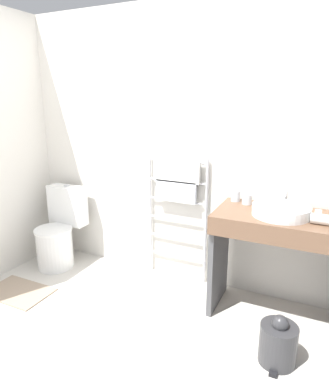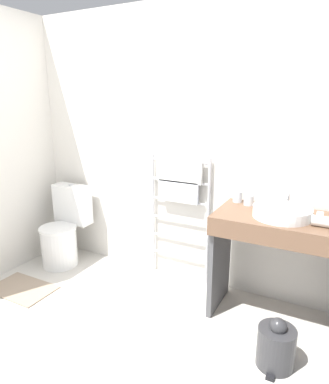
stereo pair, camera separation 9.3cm
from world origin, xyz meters
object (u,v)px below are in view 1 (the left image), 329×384
object	(u,v)px
cup_near_wall	(235,196)
cup_near_edge	(247,199)
sink_basin	(281,210)
trash_bin	(278,343)
toilet	(59,233)
towel_radiator	(176,192)
hair_dryer	(325,219)

from	to	relation	value
cup_near_wall	cup_near_edge	bearing A→B (deg)	-22.02
sink_basin	trash_bin	bearing A→B (deg)	-77.14
cup_near_edge	trash_bin	xyz separation A→B (m)	(0.38, -0.63, -0.73)
toilet	sink_basin	world-z (taller)	sink_basin
towel_radiator	sink_basin	size ratio (longest dim) A/B	2.88
sink_basin	cup_near_edge	size ratio (longest dim) A/B	5.03
toilet	sink_basin	distance (m)	2.14
sink_basin	hair_dryer	world-z (taller)	sink_basin
toilet	hair_dryer	bearing A→B (deg)	-1.40
sink_basin	cup_near_edge	distance (m)	0.33
cup_near_edge	cup_near_wall	bearing A→B (deg)	157.98
toilet	towel_radiator	xyz separation A→B (m)	(1.16, 0.25, 0.50)
sink_basin	cup_near_edge	bearing A→B (deg)	148.00
hair_dryer	trash_bin	distance (m)	0.85
cup_near_wall	toilet	bearing A→B (deg)	-173.01
toilet	cup_near_edge	size ratio (longest dim) A/B	9.96
sink_basin	towel_radiator	bearing A→B (deg)	164.44
towel_radiator	hair_dryer	distance (m)	1.23
sink_basin	cup_near_wall	bearing A→B (deg)	150.50
cup_near_wall	hair_dryer	xyz separation A→B (m)	(0.66, -0.27, -0.01)
sink_basin	hair_dryer	xyz separation A→B (m)	(0.28, -0.05, -0.00)
sink_basin	cup_near_wall	world-z (taller)	cup_near_wall
cup_near_wall	cup_near_edge	size ratio (longest dim) A/B	1.09
cup_near_wall	hair_dryer	size ratio (longest dim) A/B	0.41
towel_radiator	hair_dryer	world-z (taller)	towel_radiator
towel_radiator	toilet	bearing A→B (deg)	-167.96
towel_radiator	trash_bin	size ratio (longest dim) A/B	3.43
cup_near_edge	hair_dryer	world-z (taller)	cup_near_edge
towel_radiator	cup_near_edge	xyz separation A→B (m)	(0.63, -0.08, 0.04)
sink_basin	hair_dryer	size ratio (longest dim) A/B	1.89
towel_radiator	cup_near_wall	world-z (taller)	towel_radiator
sink_basin	trash_bin	distance (m)	0.86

